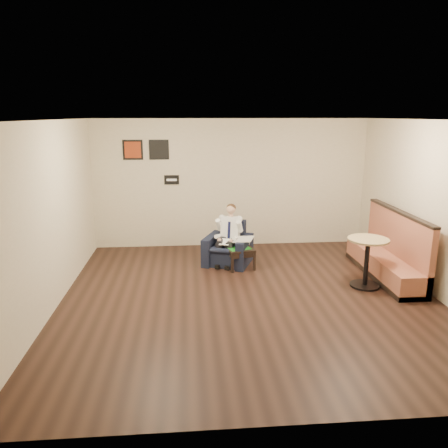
{
  "coord_description": "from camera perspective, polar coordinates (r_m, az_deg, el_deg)",
  "views": [
    {
      "loc": [
        -0.95,
        -6.5,
        2.87
      ],
      "look_at": [
        -0.31,
        1.2,
        0.94
      ],
      "focal_mm": 35.0,
      "sensor_mm": 36.0,
      "label": 1
    }
  ],
  "objects": [
    {
      "name": "ceiling",
      "position": [
        6.57,
        3.65,
        13.42
      ],
      "size": [
        6.0,
        6.0,
        0.02
      ],
      "primitive_type": "cube",
      "color": "white",
      "rests_on": "wall_back"
    },
    {
      "name": "green_folder",
      "position": [
        8.33,
        1.96,
        -3.15
      ],
      "size": [
        0.47,
        0.4,
        0.01
      ],
      "primitive_type": "cube",
      "rotation": [
        0.0,
        0.0,
        0.33
      ],
      "color": "#2AD62F",
      "rests_on": "side_table"
    },
    {
      "name": "lap_papers",
      "position": [
        8.39,
        0.14,
        -2.34
      ],
      "size": [
        0.26,
        0.31,
        0.01
      ],
      "primitive_type": "cube",
      "rotation": [
        0.0,
        0.0,
        -0.31
      ],
      "color": "white",
      "rests_on": "seated_man"
    },
    {
      "name": "wall_right",
      "position": [
        7.75,
        26.02,
        1.68
      ],
      "size": [
        0.02,
        6.0,
        2.8
      ],
      "primitive_type": "cube",
      "color": "beige",
      "rests_on": "ground"
    },
    {
      "name": "seating_sign",
      "position": [
        9.59,
        -6.85,
        5.75
      ],
      "size": [
        0.32,
        0.02,
        0.2
      ],
      "primitive_type": "cube",
      "color": "black",
      "rests_on": "wall_back"
    },
    {
      "name": "side_table",
      "position": [
        8.42,
        2.08,
        -4.44
      ],
      "size": [
        0.58,
        0.58,
        0.4
      ],
      "primitive_type": "cube",
      "rotation": [
        0.0,
        0.0,
        0.19
      ],
      "color": "black",
      "rests_on": "ground"
    },
    {
      "name": "cafe_table",
      "position": [
        7.84,
        18.12,
        -4.82
      ],
      "size": [
        0.83,
        0.83,
        0.85
      ],
      "primitive_type": "cylinder",
      "rotation": [
        0.0,
        0.0,
        0.24
      ],
      "color": "#A38658",
      "rests_on": "ground"
    },
    {
      "name": "coffee_mug",
      "position": [
        8.49,
        2.91,
        -2.57
      ],
      "size": [
        0.09,
        0.09,
        0.08
      ],
      "primitive_type": "cylinder",
      "rotation": [
        0.0,
        0.0,
        0.19
      ],
      "color": "white",
      "rests_on": "side_table"
    },
    {
      "name": "armchair",
      "position": [
        8.6,
        0.52,
        -2.58
      ],
      "size": [
        1.09,
        1.09,
        0.81
      ],
      "primitive_type": "cube",
      "rotation": [
        0.0,
        0.0,
        -0.38
      ],
      "color": "black",
      "rests_on": "ground"
    },
    {
      "name": "wall_left",
      "position": [
        6.97,
        -21.76,
        0.86
      ],
      "size": [
        0.02,
        6.0,
        2.8
      ],
      "primitive_type": "cube",
      "color": "beige",
      "rests_on": "ground"
    },
    {
      "name": "wall_front",
      "position": [
        3.91,
        9.77,
        -8.26
      ],
      "size": [
        6.0,
        0.02,
        2.8
      ],
      "primitive_type": "cube",
      "color": "beige",
      "rests_on": "ground"
    },
    {
      "name": "seated_man",
      "position": [
        8.46,
        0.31,
        -1.8
      ],
      "size": [
        0.79,
        0.94,
        1.12
      ],
      "primitive_type": null,
      "rotation": [
        0.0,
        0.0,
        -0.38
      ],
      "color": "white",
      "rests_on": "armchair"
    },
    {
      "name": "newspaper",
      "position": [
        8.39,
        2.58,
        -1.98
      ],
      "size": [
        0.48,
        0.53,
        0.01
      ],
      "primitive_type": "cube",
      "rotation": [
        0.0,
        0.0,
        -0.33
      ],
      "color": "silver",
      "rests_on": "armchair"
    },
    {
      "name": "art_print_right",
      "position": [
        9.53,
        -8.49,
        9.58
      ],
      "size": [
        0.42,
        0.03,
        0.42
      ],
      "primitive_type": "cube",
      "color": "black",
      "rests_on": "wall_back"
    },
    {
      "name": "ground",
      "position": [
        7.17,
        3.3,
        -9.57
      ],
      "size": [
        6.0,
        6.0,
        0.0
      ],
      "primitive_type": "plane",
      "color": "black",
      "rests_on": "ground"
    },
    {
      "name": "smartphone",
      "position": [
        8.5,
        2.09,
        -2.81
      ],
      "size": [
        0.13,
        0.06,
        0.01
      ],
      "primitive_type": "cube",
      "rotation": [
        0.0,
        0.0,
        0.02
      ],
      "color": "black",
      "rests_on": "side_table"
    },
    {
      "name": "wall_back",
      "position": [
        9.66,
        0.93,
        5.31
      ],
      "size": [
        6.0,
        0.02,
        2.8
      ],
      "primitive_type": "cube",
      "color": "beige",
      "rests_on": "ground"
    },
    {
      "name": "banquette",
      "position": [
        8.4,
        20.39,
        -2.54
      ],
      "size": [
        0.56,
        2.34,
        1.19
      ],
      "primitive_type": "cube",
      "color": "#99523B",
      "rests_on": "ground"
    },
    {
      "name": "art_print_left",
      "position": [
        9.58,
        -11.82,
        9.46
      ],
      "size": [
        0.42,
        0.03,
        0.42
      ],
      "primitive_type": "cube",
      "color": "maroon",
      "rests_on": "wall_back"
    }
  ]
}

